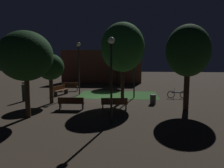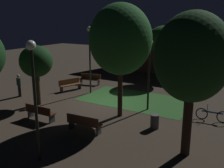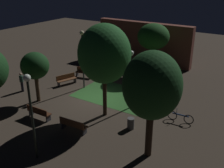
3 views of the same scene
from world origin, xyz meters
The scene contains 17 objects.
ground_plane centered at (0.00, 0.00, 0.00)m, with size 60.00×60.00×0.00m, color #3D3328.
grass_lawn centered at (1.47, 1.49, 0.01)m, with size 7.40×4.26×0.01m, color #2D6028.
bench_lawn_edge centered at (-1.50, -4.48, 0.48)m, with size 1.81×0.51×0.88m.
bench_corner centered at (1.51, -4.48, 0.48)m, with size 1.83×0.59×0.88m.
bench_by_lamp centered at (-4.00, 1.13, 0.48)m, with size 1.08×1.85×0.88m.
bench_path_side centered at (-3.72, 3.45, 0.48)m, with size 1.86×0.85×0.88m.
tree_back_right centered at (-3.56, -2.57, 2.81)m, with size 2.08×2.08×3.85m.
tree_near_wall centered at (1.97, -1.64, 4.36)m, with size 3.42×3.42×6.30m.
tree_left_canopy centered at (6.41, -4.08, 4.03)m, with size 2.94×2.94×5.80m.
tree_back_left centered at (1.17, 7.71, 3.60)m, with size 2.98×2.98×4.87m.
lamp_post_near_wall centered at (2.94, 0.14, 2.96)m, with size 0.36×0.36×4.32m.
lamp_post_path_center centered at (1.53, -7.48, 3.20)m, with size 0.36×0.36×4.74m.
lamp_post_plaza_east centered at (-2.20, 1.35, 3.30)m, with size 0.36×0.36×4.91m.
trash_bin centered at (4.35, -2.27, 0.37)m, with size 0.45×0.45×0.74m, color #4C4C4C.
bicycle centered at (6.70, 0.22, 0.34)m, with size 1.76×0.14×0.93m.
pedestrian centered at (-6.07, -1.99, 0.85)m, with size 0.34×0.33×1.61m.
building_wall_backdrop centered at (-1.25, 10.65, 2.17)m, with size 10.71×0.80×4.35m, color brown.
Camera 3 is at (11.18, -15.19, 9.09)m, focal length 42.89 mm.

